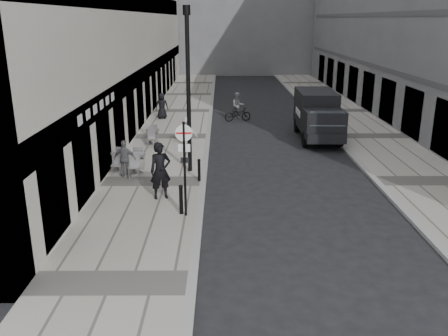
# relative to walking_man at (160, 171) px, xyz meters

# --- Properties ---
(sidewalk) EXTENTS (4.00, 60.00, 0.12)m
(sidewalk) POSITION_rel_walking_man_xyz_m (-0.56, 9.51, -1.09)
(sidewalk) COLOR #A39C93
(sidewalk) RESTS_ON ground
(far_sidewalk) EXTENTS (4.00, 60.00, 0.12)m
(far_sidewalk) POSITION_rel_walking_man_xyz_m (10.44, 9.51, -1.09)
(far_sidewalk) COLOR #A39C93
(far_sidewalk) RESTS_ON ground
(walking_man) EXTENTS (0.87, 0.71, 2.07)m
(walking_man) POSITION_rel_walking_man_xyz_m (0.00, 0.00, 0.00)
(walking_man) COLOR black
(walking_man) RESTS_ON sidewalk
(sign_post) EXTENTS (0.54, 0.09, 3.16)m
(sign_post) POSITION_rel_walking_man_xyz_m (1.00, -1.60, 0.99)
(sign_post) COLOR black
(sign_post) RESTS_ON sidewalk
(lamppost) EXTENTS (0.30, 0.30, 6.73)m
(lamppost) POSITION_rel_walking_man_xyz_m (0.84, 3.22, 2.71)
(lamppost) COLOR black
(lamppost) RESTS_ON sidewalk
(bollard_near) EXTENTS (0.13, 0.13, 0.95)m
(bollard_near) POSITION_rel_walking_man_xyz_m (0.84, -1.46, -0.56)
(bollard_near) COLOR black
(bollard_near) RESTS_ON sidewalk
(bollard_far) EXTENTS (0.11, 0.11, 0.86)m
(bollard_far) POSITION_rel_walking_man_xyz_m (1.29, 1.88, -0.60)
(bollard_far) COLOR black
(bollard_far) RESTS_ON sidewalk
(panel_van) EXTENTS (2.12, 5.43, 2.53)m
(panel_van) POSITION_rel_walking_man_xyz_m (7.44, 9.42, 0.27)
(panel_van) COLOR black
(panel_van) RESTS_ON ground
(cyclist) EXTENTS (1.82, 1.02, 1.86)m
(cyclist) POSITION_rel_walking_man_xyz_m (3.24, 14.06, -0.43)
(cyclist) COLOR black
(cyclist) RESTS_ON ground
(pedestrian_a) EXTENTS (0.93, 0.45, 1.55)m
(pedestrian_a) POSITION_rel_walking_man_xyz_m (-1.75, 2.40, -0.26)
(pedestrian_a) COLOR #58595D
(pedestrian_a) RESTS_ON sidewalk
(pedestrian_b) EXTENTS (1.03, 0.62, 1.55)m
(pedestrian_b) POSITION_rel_walking_man_xyz_m (0.47, 7.13, -0.26)
(pedestrian_b) COLOR #B8B3A9
(pedestrian_b) RESTS_ON sidewalk
(pedestrian_c) EXTENTS (0.87, 0.63, 1.66)m
(pedestrian_c) POSITION_rel_walking_man_xyz_m (-1.66, 14.35, -0.20)
(pedestrian_c) COLOR black
(pedestrian_c) RESTS_ON sidewalk
(cafe_table_near) EXTENTS (0.73, 1.64, 0.93)m
(cafe_table_near) POSITION_rel_walking_man_xyz_m (-2.16, 3.20, -0.56)
(cafe_table_near) COLOR #B5B5B7
(cafe_table_near) RESTS_ON sidewalk
(cafe_table_mid) EXTENTS (0.78, 1.76, 1.00)m
(cafe_table_mid) POSITION_rel_walking_man_xyz_m (-1.36, 2.87, -0.53)
(cafe_table_mid) COLOR #ACABAE
(cafe_table_mid) RESTS_ON sidewalk
(cafe_table_far) EXTENTS (0.71, 1.60, 0.91)m
(cafe_table_far) POSITION_rel_walking_man_xyz_m (-1.36, 7.75, -0.57)
(cafe_table_far) COLOR #ACACAE
(cafe_table_far) RESTS_ON sidewalk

